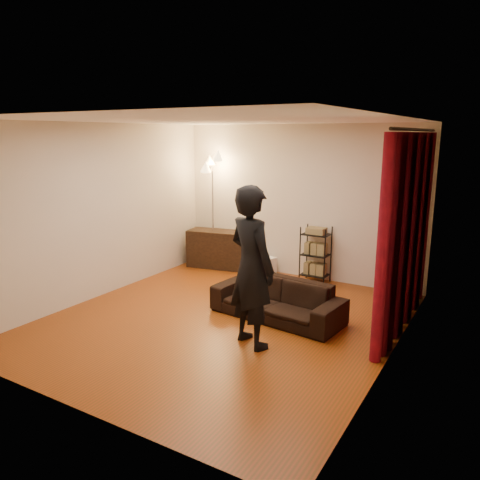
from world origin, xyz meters
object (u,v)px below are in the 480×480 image
Objects in this scene: wire_shelf at (315,255)px; person at (252,267)px; sofa at (277,299)px; storage_boxes at (264,265)px; media_cabinet at (220,249)px; floor_lamp at (213,212)px.

person is at bearing -88.83° from wire_shelf.
storage_boxes is at bearing 129.30° from sofa.
wire_shelf is (-0.15, 1.80, 0.22)m from sofa.
person is 1.59× the size of media_cabinet.
storage_boxes is (0.91, 0.08, -0.20)m from media_cabinet.
media_cabinet reaches higher than sofa.
person reaches higher than sofa.
person is at bearing -77.16° from sofa.
sofa is at bearing -57.33° from storage_boxes.
floor_lamp is (-1.05, -0.10, 0.92)m from storage_boxes.
sofa is 4.96× the size of storage_boxes.
floor_lamp reaches higher than storage_boxes.
person is 0.91× the size of floor_lamp.
media_cabinet is 0.93m from storage_boxes.
floor_lamp is at bearing 148.73° from sofa.
wire_shelf is at bearing 101.40° from sofa.
storage_boxes is (-1.18, 1.84, -0.12)m from sofa.
floor_lamp reaches higher than person.
floor_lamp is (-0.15, -0.02, 0.72)m from media_cabinet.
wire_shelf is (1.03, -0.03, 0.34)m from storage_boxes.
floor_lamp reaches higher than sofa.
media_cabinet is at bearing -27.16° from person.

